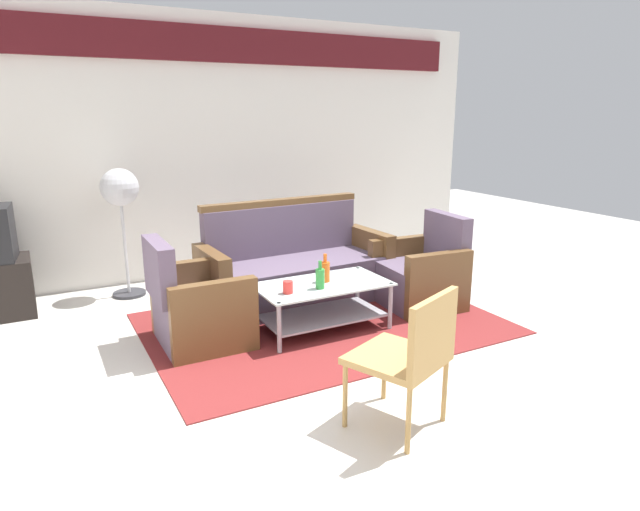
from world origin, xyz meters
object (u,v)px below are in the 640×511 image
at_px(coffee_table, 322,299).
at_px(pedestal_fan, 120,195).
at_px(armchair_left, 198,308).
at_px(bottle_green, 320,278).
at_px(bottle_orange, 325,271).
at_px(wicker_chair, 411,350).
at_px(armchair_right, 421,276).
at_px(couch, 295,271).
at_px(cup, 288,287).

distance_m(coffee_table, pedestal_fan, 2.27).
distance_m(armchair_left, bottle_green, 1.00).
distance_m(armchair_left, pedestal_fan, 1.67).
distance_m(bottle_orange, wicker_chair, 1.62).
distance_m(armchair_right, bottle_orange, 1.10).
distance_m(couch, wicker_chair, 2.34).
relative_size(coffee_table, cup, 11.00).
bearing_deg(pedestal_fan, armchair_right, -33.64).
height_order(coffee_table, bottle_green, bottle_green).
bearing_deg(coffee_table, armchair_right, 5.99).
bearing_deg(wicker_chair, couch, 57.90).
bearing_deg(armchair_right, wicker_chair, 144.58).
xyz_separation_m(bottle_orange, pedestal_fan, (-1.33, 1.68, 0.51)).
bearing_deg(pedestal_fan, wicker_chair, -72.87).
relative_size(bottle_green, wicker_chair, 0.27).
height_order(couch, cup, couch).
bearing_deg(armchair_left, bottle_orange, 79.34).
height_order(coffee_table, wicker_chair, wicker_chair).
distance_m(bottle_green, pedestal_fan, 2.24).
xyz_separation_m(coffee_table, wicker_chair, (-0.27, -1.55, 0.22)).
bearing_deg(wicker_chair, pedestal_fan, 84.30).
bearing_deg(coffee_table, bottle_green, -126.26).
height_order(armchair_left, wicker_chair, armchair_left).
xyz_separation_m(armchair_right, bottle_green, (-1.20, -0.22, 0.21)).
height_order(armchair_right, bottle_green, armchair_right).
bearing_deg(cup, bottle_green, -2.48).
relative_size(couch, armchair_left, 2.15).
xyz_separation_m(coffee_table, cup, (-0.36, -0.09, 0.19)).
height_order(couch, armchair_left, couch).
height_order(couch, pedestal_fan, pedestal_fan).
height_order(armchair_left, coffee_table, armchair_left).
distance_m(armchair_right, cup, 1.50).
relative_size(armchair_right, wicker_chair, 1.01).
bearing_deg(bottle_orange, armchair_left, 169.13).
bearing_deg(coffee_table, pedestal_fan, 126.68).
distance_m(armchair_right, coffee_table, 1.13).
xyz_separation_m(cup, pedestal_fan, (-0.92, 1.81, 0.55)).
bearing_deg(cup, couch, 61.29).
xyz_separation_m(coffee_table, pedestal_fan, (-1.28, 1.72, 0.74)).
bearing_deg(cup, coffee_table, 14.37).
bearing_deg(couch, bottle_green, 76.00).
height_order(bottle_green, cup, bottle_green).
bearing_deg(cup, wicker_chair, -86.74).
relative_size(coffee_table, pedestal_fan, 0.87).
xyz_separation_m(armchair_left, armchair_right, (2.11, -0.12, 0.00)).
xyz_separation_m(bottle_orange, cup, (-0.40, -0.13, -0.04)).
distance_m(bottle_orange, pedestal_fan, 2.20).
distance_m(couch, bottle_orange, 0.73).
bearing_deg(bottle_green, wicker_chair, -97.71).
bearing_deg(coffee_table, wicker_chair, -99.93).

